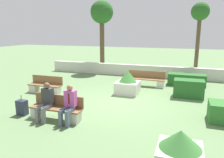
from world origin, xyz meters
name	(u,v)px	position (x,y,z in m)	size (l,w,h in m)	color
ground_plane	(118,103)	(0.00, 0.00, 0.00)	(60.00, 60.00, 0.00)	#607F51
perimeter_wall	(144,71)	(0.00, 5.70, 0.38)	(13.60, 0.30, 0.76)	beige
bench_front	(56,110)	(-1.52, -2.40, 0.32)	(1.92, 0.49, 0.83)	brown
bench_left_side	(146,80)	(0.61, 3.22, 0.32)	(2.06, 0.49, 0.83)	brown
bench_right_side	(45,87)	(-3.87, 0.27, 0.31)	(1.73, 0.49, 0.83)	brown
person_seated_man	(69,103)	(-0.93, -2.54, 0.71)	(0.38, 0.63, 1.30)	#515B70
person_seated_woman	(46,100)	(-1.82, -2.54, 0.71)	(0.38, 0.63, 1.31)	slate
hedge_block_near_left	(187,80)	(2.75, 4.11, 0.32)	(2.02, 0.77, 0.65)	#286028
hedge_block_near_right	(189,89)	(2.85, 1.79, 0.41)	(1.33, 0.73, 0.82)	#286028
planter_corner_left	(180,154)	(2.64, -4.19, 0.51)	(0.93, 0.93, 1.04)	beige
planter_corner_right	(128,83)	(0.02, 1.50, 0.51)	(1.09, 1.09, 1.12)	beige
suitcase	(22,108)	(-2.93, -2.46, 0.28)	(0.37, 0.25, 0.75)	#282D42
tree_leftmost	(102,15)	(-3.38, 6.79, 4.11)	(1.66, 1.66, 5.15)	brown
tree_center_left	(200,16)	(3.28, 6.80, 3.89)	(1.14, 1.14, 4.77)	brown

